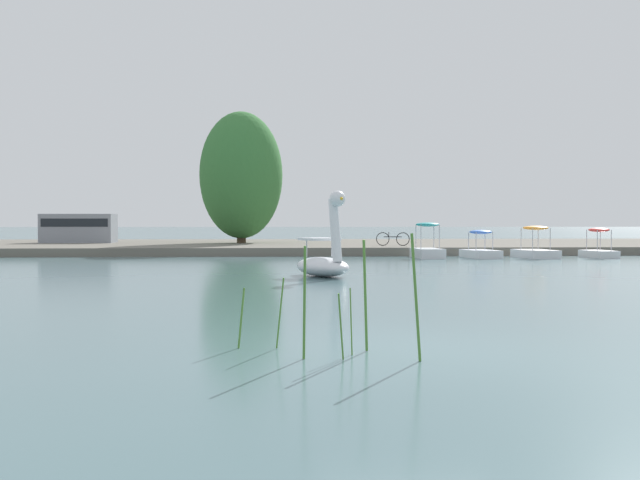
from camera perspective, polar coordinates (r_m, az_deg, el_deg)
ground_plane at (r=9.98m, az=7.39°, el=-8.46°), size 486.61×486.61×0.00m
shore_bank_far at (r=45.15m, az=-1.04°, el=-0.47°), size 140.22×18.63×0.43m
swan_boat at (r=22.57m, az=0.33°, el=-1.54°), size 2.22×2.78×2.66m
pedal_boat_teal at (r=34.74m, az=8.49°, el=-0.63°), size 1.30×2.36×1.69m
pedal_boat_blue at (r=35.23m, az=12.57°, el=-0.78°), size 1.58×2.43×1.34m
pedal_boat_orange at (r=35.92m, az=16.66°, el=-0.65°), size 1.71×2.55×1.53m
pedal_boat_red at (r=36.97m, az=21.17°, el=-0.63°), size 1.27×2.06×1.44m
tree_willow_near_path at (r=44.63m, az=-6.24°, el=5.11°), size 7.08×7.05×8.05m
bicycle_parked at (r=39.20m, az=5.77°, el=0.08°), size 1.76×0.56×0.74m
parked_van at (r=47.16m, az=-18.54°, el=0.97°), size 4.44×1.89×1.78m
reed_clump_foreground at (r=9.19m, az=2.02°, el=-5.07°), size 2.31×1.14×1.57m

